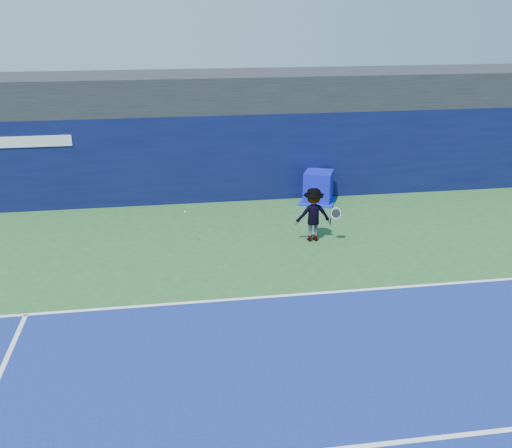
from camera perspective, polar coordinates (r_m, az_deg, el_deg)
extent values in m
plane|color=#2A5C29|center=(10.96, 1.52, -14.94)|extent=(80.00, 80.00, 0.00)
cube|color=white|center=(13.46, -0.73, -7.43)|extent=(24.00, 0.10, 0.01)
cube|color=#222227|center=(20.46, -4.17, 13.15)|extent=(36.00, 3.00, 1.20)
cube|color=#0B103D|center=(19.89, -3.77, 6.76)|extent=(36.00, 1.00, 3.00)
cube|color=#0E0DC2|center=(19.76, 6.23, 3.70)|extent=(1.20, 1.20, 1.10)
cube|color=#0C21B2|center=(19.92, 6.18, 2.30)|extent=(1.50, 1.50, 0.07)
imported|color=white|center=(16.44, 5.72, 0.94)|extent=(1.04, 0.62, 1.58)
cylinder|color=black|center=(16.38, 7.44, 0.26)|extent=(0.07, 0.14, 0.25)
torus|color=silver|center=(16.28, 8.01, 1.05)|extent=(0.29, 0.16, 0.28)
cylinder|color=black|center=(16.28, 8.01, 1.05)|extent=(0.24, 0.13, 0.24)
sphere|color=#B8E519|center=(15.88, -7.10, 1.23)|extent=(0.06, 0.06, 0.06)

